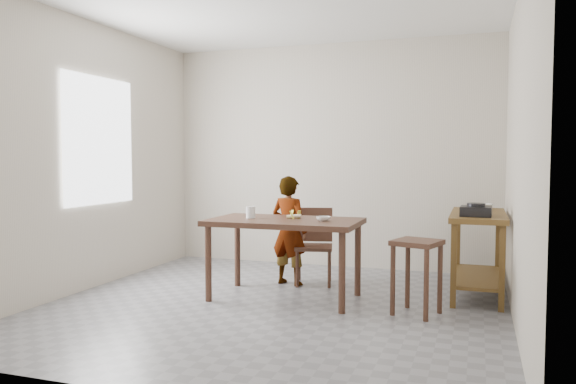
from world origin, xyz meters
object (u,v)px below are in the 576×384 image
(dining_table, at_px, (285,259))
(prep_counter, at_px, (478,254))
(dining_chair, at_px, (314,247))
(stool, at_px, (417,277))
(child, at_px, (289,230))

(dining_table, distance_m, prep_counter, 1.86)
(prep_counter, distance_m, dining_chair, 1.62)
(dining_chair, distance_m, stool, 1.40)
(prep_counter, height_order, child, child)
(child, height_order, dining_chair, child)
(prep_counter, xyz_separation_m, dining_chair, (-1.62, -0.04, -0.00))
(dining_chair, bearing_deg, prep_counter, -12.24)
(dining_chair, height_order, stool, dining_chair)
(prep_counter, relative_size, stool, 1.89)
(child, distance_m, stool, 1.58)
(prep_counter, xyz_separation_m, child, (-1.87, -0.13, 0.17))
(stool, bearing_deg, prep_counter, 60.36)
(dining_chair, bearing_deg, stool, -49.25)
(prep_counter, bearing_deg, dining_table, -157.85)
(dining_table, distance_m, child, 0.62)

